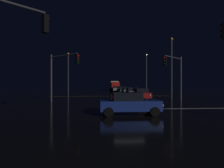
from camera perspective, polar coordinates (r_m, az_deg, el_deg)
name	(u,v)px	position (r m, az deg, el deg)	size (l,w,h in m)	color
ground	(128,110)	(18.30, 4.26, -6.98)	(120.00, 120.00, 0.10)	black
stop_line_north	(118,102)	(25.95, 1.66, -4.79)	(0.35, 13.23, 0.01)	white
centre_line_ns	(111,96)	(37.47, -0.23, -3.31)	(22.00, 0.15, 0.01)	yellow
crosswalk_bar_east	(215,108)	(20.97, 26.11, -5.94)	(13.23, 0.40, 0.01)	white
sedan_red	(141,94)	(29.25, 8.00, -2.68)	(2.02, 4.33, 1.57)	maroon
sedan_gray	(132,92)	(35.39, 5.51, -2.22)	(2.02, 4.33, 1.57)	slate
sedan_silver	(127,91)	(40.54, 4.13, -1.93)	(2.02, 4.33, 1.57)	#B7B7BC
sedan_green	(123,90)	(47.14, 2.98, -1.66)	(2.02, 4.33, 1.57)	#14512D
sedan_orange	(121,89)	(53.82, 2.40, -1.45)	(2.02, 4.33, 1.57)	#C66014
sedan_white	(116,89)	(60.23, 1.08, -1.30)	(2.02, 4.33, 1.57)	silver
box_truck	(114,85)	(66.74, 0.65, -0.39)	(2.68, 8.28, 3.08)	red
sedan_blue_crossing	(129,103)	(14.90, 4.72, -5.29)	(4.33, 2.02, 1.57)	navy
traffic_signal_sw	(8,38)	(11.91, -26.37, 11.15)	(2.81, 2.81, 6.56)	#4C4C51
traffic_signal_ne	(174,69)	(26.49, 16.55, 3.84)	(3.50, 3.50, 5.67)	#4C4C51
traffic_signal_nw	(62,68)	(24.95, -13.39, 4.26)	(3.75, 3.75, 5.75)	#4C4C51
streetlamp_right_near	(172,63)	(33.54, 15.89, 5.42)	(0.44, 0.44, 9.29)	#424247
streetlamp_right_far	(146,71)	(48.81, 9.34, 3.60)	(0.44, 0.44, 9.09)	#424247
streetlamp_left_far	(68,70)	(47.80, -11.79, 3.72)	(0.44, 0.44, 9.15)	#424247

